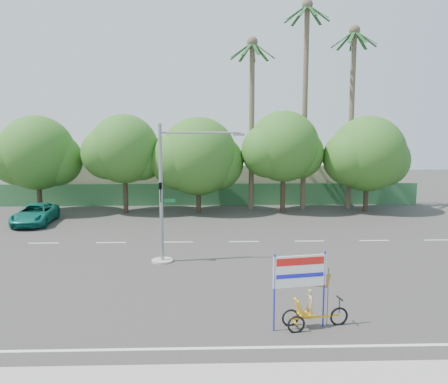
{
  "coord_description": "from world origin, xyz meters",
  "views": [
    {
      "loc": [
        -0.03,
        -17.75,
        6.51
      ],
      "look_at": [
        0.68,
        4.62,
        3.5
      ],
      "focal_mm": 35.0,
      "sensor_mm": 36.0,
      "label": 1
    }
  ],
  "objects": [
    {
      "name": "ground",
      "position": [
        0.0,
        0.0,
        0.0
      ],
      "size": [
        120.0,
        120.0,
        0.0
      ],
      "primitive_type": "plane",
      "color": "#33302D",
      "rests_on": "ground"
    },
    {
      "name": "fence",
      "position": [
        0.0,
        21.5,
        1.0
      ],
      "size": [
        38.0,
        0.08,
        2.0
      ],
      "primitive_type": "cube",
      "color": "#336B3D",
      "rests_on": "ground"
    },
    {
      "name": "building_left",
      "position": [
        -10.0,
        26.0,
        2.0
      ],
      "size": [
        12.0,
        8.0,
        4.0
      ],
      "primitive_type": "cube",
      "color": "beige",
      "rests_on": "ground"
    },
    {
      "name": "building_right",
      "position": [
        8.0,
        26.0,
        1.8
      ],
      "size": [
        14.0,
        8.0,
        3.6
      ],
      "primitive_type": "cube",
      "color": "beige",
      "rests_on": "ground"
    },
    {
      "name": "tree_far_left",
      "position": [
        -14.05,
        18.0,
        4.76
      ],
      "size": [
        7.14,
        6.0,
        7.96
      ],
      "color": "#473828",
      "rests_on": "ground"
    },
    {
      "name": "tree_left",
      "position": [
        -7.05,
        18.0,
        5.06
      ],
      "size": [
        6.66,
        5.6,
        8.07
      ],
      "color": "#473828",
      "rests_on": "ground"
    },
    {
      "name": "tree_center",
      "position": [
        -1.05,
        18.0,
        4.47
      ],
      "size": [
        7.62,
        6.4,
        7.85
      ],
      "color": "#473828",
      "rests_on": "ground"
    },
    {
      "name": "tree_right",
      "position": [
        5.95,
        18.0,
        5.24
      ],
      "size": [
        6.9,
        5.8,
        8.36
      ],
      "color": "#473828",
      "rests_on": "ground"
    },
    {
      "name": "tree_far_right",
      "position": [
        12.95,
        18.0,
        4.64
      ],
      "size": [
        7.38,
        6.2,
        7.94
      ],
      "color": "#473828",
      "rests_on": "ground"
    },
    {
      "name": "palm_tall",
      "position": [
        8.0,
        19.5,
        10.46
      ],
      "size": [
        3.73,
        3.79,
        17.45
      ],
      "color": "#70604C",
      "rests_on": "ground"
    },
    {
      "name": "palm_mid",
      "position": [
        12.0,
        19.5,
        9.4
      ],
      "size": [
        3.73,
        3.79,
        15.45
      ],
      "color": "#70604C",
      "rests_on": "ground"
    },
    {
      "name": "palm_short",
      "position": [
        3.5,
        19.5,
        8.86
      ],
      "size": [
        3.73,
        3.79,
        14.45
      ],
      "color": "#70604C",
      "rests_on": "ground"
    },
    {
      "name": "traffic_signal",
      "position": [
        -2.2,
        3.98,
        2.92
      ],
      "size": [
        4.72,
        1.1,
        7.0
      ],
      "color": "gray",
      "rests_on": "ground"
    },
    {
      "name": "trike_billboard",
      "position": [
        3.18,
        -3.86,
        1.07
      ],
      "size": [
        2.68,
        0.86,
        2.66
      ],
      "rotation": [
        0.0,
        0.0,
        0.17
      ],
      "color": "black",
      "rests_on": "ground"
    },
    {
      "name": "pickup_truck",
      "position": [
        -12.72,
        13.71,
        0.73
      ],
      "size": [
        2.87,
        5.42,
        1.45
      ],
      "primitive_type": "imported",
      "rotation": [
        0.0,
        0.0,
        0.09
      ],
      "color": "#0F695A",
      "rests_on": "ground"
    }
  ]
}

